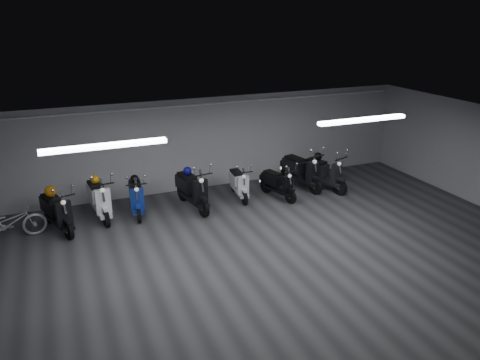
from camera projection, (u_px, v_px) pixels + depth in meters
name	position (u px, v px, depth m)	size (l,w,h in m)	color
floor	(265.00, 265.00, 10.03)	(14.00, 10.00, 0.01)	#323335
ceiling	(268.00, 140.00, 9.06)	(14.00, 10.00, 0.01)	gray
back_wall	(195.00, 145.00, 13.89)	(14.00, 0.01, 2.80)	#A4A4A7
fluor_strip_left	(105.00, 146.00, 8.88)	(2.40, 0.18, 0.08)	white
fluor_strip_right	(363.00, 120.00, 11.02)	(2.40, 0.18, 0.08)	white
conduit	(195.00, 105.00, 13.40)	(0.05, 0.05, 13.60)	white
scooter_0	(56.00, 206.00, 11.33)	(0.61, 1.84, 1.37)	black
scooter_2	(99.00, 193.00, 12.05)	(0.64, 1.92, 1.43)	white
scooter_4	(136.00, 191.00, 12.33)	(0.58, 1.75, 1.30)	navy
scooter_5	(192.00, 184.00, 12.64)	(0.65, 1.96, 1.46)	black
scooter_6	(239.00, 179.00, 13.40)	(0.54, 1.61, 1.20)	white
scooter_7	(278.00, 179.00, 13.41)	(0.53, 1.60, 1.19)	black
scooter_8	(302.00, 165.00, 14.14)	(0.66, 1.97, 1.46)	black
scooter_9	(324.00, 168.00, 14.03)	(0.63, 1.88, 1.40)	black
bicycle	(8.00, 219.00, 10.93)	(0.58, 1.65, 1.07)	silver
helmet_0	(318.00, 157.00, 14.11)	(0.26, 0.26, 0.26)	black
helmet_1	(95.00, 179.00, 12.17)	(0.24, 0.24, 0.24)	#F69F0E
helmet_2	(187.00, 171.00, 12.76)	(0.24, 0.24, 0.24)	#0E0B80
helmet_3	(50.00, 191.00, 11.40)	(0.28, 0.28, 0.28)	#BC6D0B
helmet_4	(134.00, 179.00, 12.45)	(0.23, 0.23, 0.23)	black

